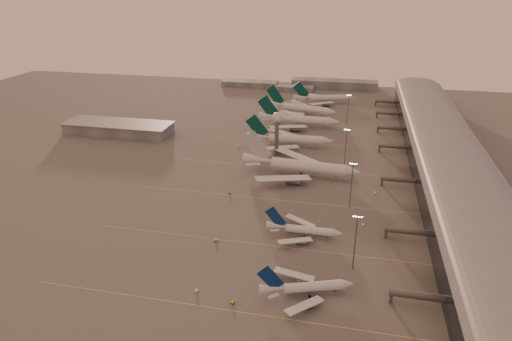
# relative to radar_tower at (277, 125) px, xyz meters

# --- Properties ---
(ground) EXTENTS (700.00, 700.00, 0.00)m
(ground) POSITION_rel_radar_tower_xyz_m (-5.00, -120.00, -20.95)
(ground) COLOR #5E5B5C
(ground) RESTS_ON ground
(taxiway_markings) EXTENTS (180.00, 185.25, 0.02)m
(taxiway_markings) POSITION_rel_radar_tower_xyz_m (25.00, -64.00, -20.94)
(taxiway_markings) COLOR #DBD24D
(taxiway_markings) RESTS_ON ground
(terminal) EXTENTS (57.00, 362.00, 23.04)m
(terminal) POSITION_rel_radar_tower_xyz_m (102.88, -9.91, -10.43)
(terminal) COLOR black
(terminal) RESTS_ON ground
(hangar) EXTENTS (82.00, 27.00, 8.50)m
(hangar) POSITION_rel_radar_tower_xyz_m (-125.00, 20.00, -16.63)
(hangar) COLOR slate
(hangar) RESTS_ON ground
(radar_tower) EXTENTS (6.40, 6.40, 31.10)m
(radar_tower) POSITION_rel_radar_tower_xyz_m (0.00, 0.00, 0.00)
(radar_tower) COLOR #56585D
(radar_tower) RESTS_ON ground
(mast_a) EXTENTS (3.60, 0.56, 25.00)m
(mast_a) POSITION_rel_radar_tower_xyz_m (53.00, -120.00, -7.21)
(mast_a) COLOR #56585D
(mast_a) RESTS_ON ground
(mast_b) EXTENTS (3.60, 0.56, 25.00)m
(mast_b) POSITION_rel_radar_tower_xyz_m (50.00, -65.00, -7.21)
(mast_b) COLOR #56585D
(mast_b) RESTS_ON ground
(mast_c) EXTENTS (3.60, 0.56, 25.00)m
(mast_c) POSITION_rel_radar_tower_xyz_m (45.00, -10.00, -7.21)
(mast_c) COLOR #56585D
(mast_c) RESTS_ON ground
(mast_d) EXTENTS (3.60, 0.56, 25.00)m
(mast_d) POSITION_rel_radar_tower_xyz_m (43.00, 80.00, -7.21)
(mast_d) COLOR #56585D
(mast_d) RESTS_ON ground
(distant_horizon) EXTENTS (165.00, 37.50, 9.00)m
(distant_horizon) POSITION_rel_radar_tower_xyz_m (-2.38, 205.14, -17.06)
(distant_horizon) COLOR slate
(distant_horizon) RESTS_ON ground
(narrowbody_near) EXTENTS (35.05, 27.49, 14.25)m
(narrowbody_near) POSITION_rel_radar_tower_xyz_m (36.61, -140.56, -18.06)
(narrowbody_near) COLOR silver
(narrowbody_near) RESTS_ON ground
(narrowbody_mid) EXTENTS (35.52, 28.39, 13.89)m
(narrowbody_mid) POSITION_rel_radar_tower_xyz_m (30.52, -99.12, -18.14)
(narrowbody_mid) COLOR silver
(narrowbody_mid) RESTS_ON ground
(widebody_white) EXTENTS (71.85, 57.36, 25.27)m
(widebody_white) POSITION_rel_radar_tower_xyz_m (19.81, -29.63, -16.57)
(widebody_white) COLOR silver
(widebody_white) RESTS_ON ground
(greentail_a) EXTENTS (61.04, 49.19, 22.16)m
(greentail_a) POSITION_rel_radar_tower_xyz_m (5.87, 19.48, -17.04)
(greentail_a) COLOR silver
(greentail_a) RESTS_ON ground
(greentail_b) EXTENTS (65.86, 53.17, 23.92)m
(greentail_b) POSITION_rel_radar_tower_xyz_m (6.09, 66.64, -16.72)
(greentail_b) COLOR silver
(greentail_b) RESTS_ON ground
(greentail_c) EXTENTS (62.93, 50.19, 23.33)m
(greentail_c) POSITION_rel_radar_tower_xyz_m (3.09, 101.54, -16.83)
(greentail_c) COLOR silver
(greentail_c) RESTS_ON ground
(greentail_d) EXTENTS (57.09, 45.46, 21.29)m
(greentail_d) POSITION_rel_radar_tower_xyz_m (19.47, 143.97, -17.19)
(greentail_d) COLOR silver
(greentail_d) RESTS_ON ground
(gsv_truck_a) EXTENTS (5.24, 2.57, 2.03)m
(gsv_truck_a) POSITION_rel_radar_tower_xyz_m (-3.47, -147.66, -19.92)
(gsv_truck_a) COLOR white
(gsv_truck_a) RESTS_ON ground
(gsv_tug_near) EXTENTS (2.40, 3.47, 0.92)m
(gsv_tug_near) POSITION_rel_radar_tower_xyz_m (11.12, -151.33, -20.48)
(gsv_tug_near) COLOR gold
(gsv_tug_near) RESTS_ON ground
(gsv_catering_a) EXTENTS (4.92, 2.52, 3.95)m
(gsv_catering_a) POSITION_rel_radar_tower_xyz_m (47.86, -130.20, -18.98)
(gsv_catering_a) COLOR white
(gsv_catering_a) RESTS_ON ground
(gsv_tug_mid) EXTENTS (3.32, 3.94, 0.97)m
(gsv_tug_mid) POSITION_rel_radar_tower_xyz_m (-7.29, -112.00, -20.45)
(gsv_tug_mid) COLOR gold
(gsv_tug_mid) RESTS_ON ground
(gsv_truck_b) EXTENTS (6.02, 2.78, 2.34)m
(gsv_truck_b) POSITION_rel_radar_tower_xyz_m (57.37, -83.74, -19.75)
(gsv_truck_b) COLOR white
(gsv_truck_b) RESTS_ON ground
(gsv_truck_c) EXTENTS (6.46, 4.19, 2.46)m
(gsv_truck_c) POSITION_rel_radar_tower_xyz_m (-14.12, -63.55, -19.70)
(gsv_truck_c) COLOR #5B5D60
(gsv_truck_c) RESTS_ON ground
(gsv_catering_b) EXTENTS (4.79, 2.32, 3.91)m
(gsv_catering_b) POSITION_rel_radar_tower_xyz_m (63.42, -46.12, -19.00)
(gsv_catering_b) COLOR white
(gsv_catering_b) RESTS_ON ground
(gsv_tug_far) EXTENTS (3.94, 4.23, 1.04)m
(gsv_tug_far) POSITION_rel_radar_tower_xyz_m (16.66, -12.88, -20.41)
(gsv_tug_far) COLOR white
(gsv_tug_far) RESTS_ON ground
(gsv_truck_d) EXTENTS (2.92, 4.96, 1.89)m
(gsv_truck_d) POSITION_rel_radar_tower_xyz_m (-29.39, 11.18, -19.99)
(gsv_truck_d) COLOR white
(gsv_truck_d) RESTS_ON ground
(gsv_tug_hangar) EXTENTS (3.73, 2.66, 0.97)m
(gsv_tug_hangar) POSITION_rel_radar_tower_xyz_m (50.24, 31.30, -20.45)
(gsv_tug_hangar) COLOR white
(gsv_tug_hangar) RESTS_ON ground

